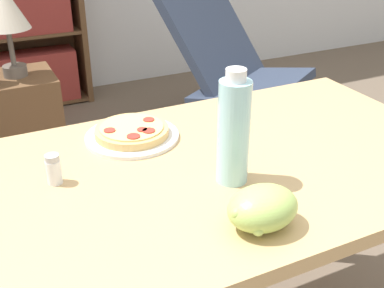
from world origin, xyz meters
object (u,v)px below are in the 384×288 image
Objects in this scene: grape_bunch at (263,208)px; side_table at (25,126)px; lounge_chair_far at (236,94)px; bookshelf at (19,3)px; pizza_on_plate at (132,133)px; salt_shaker at (54,169)px; table_lamp at (4,10)px; drink_bottle at (234,131)px.

grape_bunch reaches higher than side_table.
bookshelf is (-0.97, 1.07, 0.40)m from lounge_chair_far.
pizza_on_plate is 3.50× the size of salt_shaker.
pizza_on_plate is at bearing -90.39° from bookshelf.
side_table is (0.07, 1.36, -0.49)m from salt_shaker.
grape_bunch is at bearing -45.74° from salt_shaker.
table_lamp reaches higher than side_table.
salt_shaker is 0.13× the size of side_table.
grape_bunch is at bearing -78.30° from pizza_on_plate.
grape_bunch is 1.79m from side_table.
bookshelf reaches higher than grape_bunch.
bookshelf is (0.01, 2.17, -0.05)m from pizza_on_plate.
side_table is at bearing 100.62° from drink_bottle.
salt_shaker is 2.32m from bookshelf.
grape_bunch is at bearing -81.57° from table_lamp.
side_table is 1.23× the size of table_lamp.
side_table is (-1.14, 0.13, -0.02)m from lounge_chair_far.
grape_bunch is 0.33× the size of table_lamp.
drink_bottle reaches higher than pizza_on_plate.
pizza_on_plate is at bearing 114.06° from drink_bottle.
drink_bottle is at bearing -153.43° from lounge_chair_far.
bookshelf is (0.24, 2.30, -0.07)m from salt_shaker.
side_table is at bearing 97.18° from pizza_on_plate.
side_table is (-0.29, 1.52, -0.58)m from drink_bottle.
drink_bottle is at bearing 78.84° from grape_bunch.
salt_shaker is at bearing -96.00° from bookshelf.
lounge_chair_far is (1.21, 1.23, -0.47)m from salt_shaker.
pizza_on_plate is 0.46× the size of side_table.
drink_bottle is 1.72m from lounge_chair_far.
grape_bunch is at bearing -151.47° from lounge_chair_far.
side_table is at bearing 141.46° from lounge_chair_far.
bookshelf is 0.96m from table_lamp.
salt_shaker is 1.45m from side_table.
grape_bunch is 2.64m from bookshelf.
table_lamp is (0.00, 0.00, 0.57)m from side_table.
grape_bunch is 0.46m from salt_shaker.
bookshelf is (-0.08, 2.63, -0.08)m from grape_bunch.
grape_bunch is at bearing -101.16° from drink_bottle.
salt_shaker is at bearing -93.02° from table_lamp.
table_lamp is (0.07, 1.36, 0.08)m from salt_shaker.
pizza_on_plate is at bearing 101.70° from grape_bunch.
table_lamp is at bearing 141.46° from lounge_chair_far.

